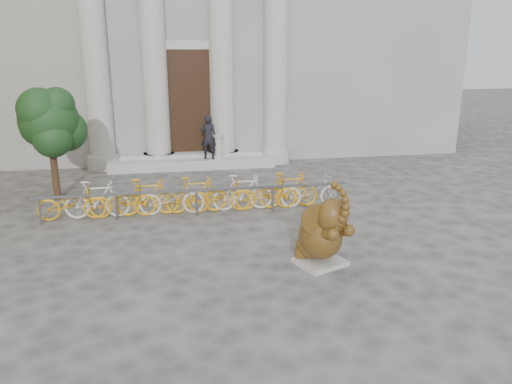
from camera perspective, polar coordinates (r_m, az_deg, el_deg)
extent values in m
plane|color=#474442|center=(9.75, -4.12, -9.87)|extent=(80.00, 80.00, 0.00)
cube|color=gray|center=(23.79, -8.61, 20.23)|extent=(22.00, 10.00, 12.00)
cube|color=black|center=(18.76, -7.60, 10.05)|extent=(2.40, 0.16, 4.00)
cylinder|color=#A8A59E|center=(18.66, -17.98, 14.63)|extent=(0.90, 0.90, 8.00)
cylinder|color=#A8A59E|center=(18.52, -11.63, 15.06)|extent=(0.90, 0.90, 8.00)
cylinder|color=#A8A59E|center=(18.63, -3.96, 15.35)|extent=(0.90, 0.90, 8.00)
cylinder|color=#A8A59E|center=(18.96, 2.28, 15.39)|extent=(0.90, 0.90, 8.00)
cube|color=#A8A59E|center=(18.59, -7.28, 3.37)|extent=(6.00, 1.20, 0.36)
cube|color=#A8A59E|center=(10.42, 7.33, -7.91)|extent=(1.15, 1.10, 0.09)
ellipsoid|color=black|center=(10.43, 6.69, -5.95)|extent=(0.98, 0.96, 0.58)
ellipsoid|color=black|center=(10.21, 7.38, -4.94)|extent=(1.22, 1.34, 0.94)
cylinder|color=black|center=(10.43, 5.20, -6.82)|extent=(0.36, 0.36, 0.24)
cylinder|color=black|center=(10.72, 7.29, -6.23)|extent=(0.36, 0.36, 0.24)
cylinder|color=black|center=(9.77, 7.89, -4.82)|extent=(0.41, 0.58, 0.36)
cylinder|color=black|center=(10.02, 9.63, -4.35)|extent=(0.41, 0.58, 0.36)
ellipsoid|color=black|center=(9.81, 8.71, -2.74)|extent=(0.79, 0.77, 0.73)
cylinder|color=black|center=(9.70, 6.91, -3.10)|extent=(0.62, 0.09, 0.62)
cylinder|color=black|center=(10.09, 9.62, -2.45)|extent=(0.50, 0.44, 0.62)
cone|color=beige|center=(9.66, 8.90, -3.96)|extent=(0.18, 0.20, 0.10)
cone|color=beige|center=(9.80, 9.86, -3.71)|extent=(0.09, 0.21, 0.10)
cube|color=slate|center=(13.07, -6.85, 0.22)|extent=(8.18, 0.06, 0.06)
cylinder|color=slate|center=(13.54, -23.46, -2.02)|extent=(0.06, 0.06, 0.70)
cylinder|color=slate|center=(13.23, -15.68, -1.68)|extent=(0.06, 0.06, 0.70)
cylinder|color=slate|center=(13.17, -6.80, -1.24)|extent=(0.06, 0.06, 0.70)
cylinder|color=slate|center=(13.43, 1.93, -0.79)|extent=(0.06, 0.06, 0.70)
cylinder|color=slate|center=(13.92, 9.38, -0.38)|extent=(0.06, 0.06, 0.70)
imported|color=orange|center=(13.58, -20.37, -0.97)|extent=(1.70, 0.50, 1.00)
imported|color=beige|center=(13.48, -17.72, -0.84)|extent=(1.66, 0.47, 1.00)
imported|color=orange|center=(13.41, -15.03, -0.71)|extent=(1.70, 0.50, 1.00)
imported|color=orange|center=(13.37, -12.33, -0.58)|extent=(1.66, 0.47, 1.00)
imported|color=beige|center=(13.35, -9.61, -0.45)|extent=(1.70, 0.50, 1.00)
imported|color=orange|center=(13.37, -6.89, -0.31)|extent=(1.66, 0.47, 1.00)
imported|color=orange|center=(13.42, -4.19, -0.18)|extent=(1.70, 0.50, 1.00)
imported|color=beige|center=(13.49, -1.51, -0.04)|extent=(1.66, 0.47, 1.00)
imported|color=orange|center=(13.60, 1.14, 0.09)|extent=(1.70, 0.50, 1.00)
imported|color=orange|center=(13.73, 3.73, 0.22)|extent=(1.66, 0.47, 1.00)
imported|color=beige|center=(13.89, 6.28, 0.35)|extent=(1.70, 0.50, 1.00)
cylinder|color=#332114|center=(15.46, -22.06, 2.74)|extent=(0.20, 0.20, 1.98)
sphere|color=black|center=(15.24, -22.59, 7.56)|extent=(1.65, 1.65, 1.65)
sphere|color=black|center=(15.42, -20.89, 6.58)|extent=(1.21, 1.21, 1.21)
sphere|color=black|center=(15.60, -23.48, 6.82)|extent=(1.10, 1.10, 1.10)
sphere|color=black|center=(14.96, -22.25, 5.74)|extent=(1.10, 1.10, 1.10)
sphere|color=black|center=(15.02, -23.51, 8.62)|extent=(1.21, 1.21, 1.21)
sphere|color=black|center=(15.02, -21.82, 9.22)|extent=(0.99, 0.99, 0.99)
imported|color=black|center=(18.13, -5.46, 6.27)|extent=(0.66, 0.50, 1.61)
cylinder|color=#A8A59E|center=(18.32, -4.31, 4.02)|extent=(0.36, 0.36, 0.11)
cylinder|color=#A8A59E|center=(18.25, -4.33, 5.10)|extent=(0.25, 0.25, 0.82)
cylinder|color=#A8A59E|center=(18.17, -4.36, 6.45)|extent=(0.36, 0.36, 0.09)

